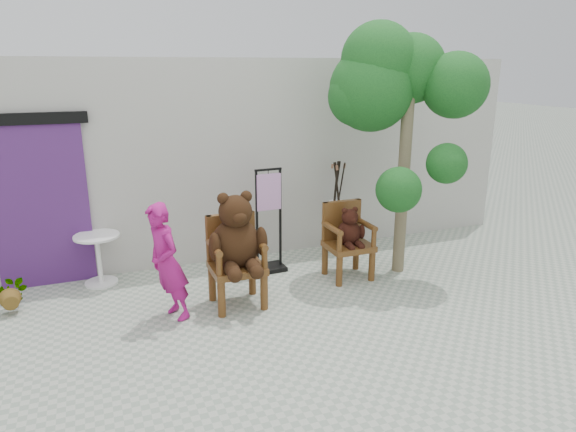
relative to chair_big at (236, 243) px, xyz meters
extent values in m
plane|color=#9EA392|center=(0.78, -1.02, -0.81)|extent=(60.00, 60.00, 0.00)
cube|color=#B3B0A8|center=(0.78, 2.08, 0.69)|extent=(9.00, 1.00, 3.00)
cube|color=#4B2062|center=(-2.22, 1.56, 0.29)|extent=(1.20, 0.08, 2.20)
cube|color=black|center=(-2.22, 1.52, 1.44)|extent=(1.40, 0.06, 0.15)
cylinder|color=#4A2A0F|center=(-0.27, -0.25, -0.59)|extent=(0.10, 0.10, 0.45)
cylinder|color=#4A2A0F|center=(-0.27, 0.23, -0.59)|extent=(0.10, 0.10, 0.45)
cylinder|color=#4A2A0F|center=(0.27, -0.25, -0.59)|extent=(0.10, 0.10, 0.45)
cylinder|color=#4A2A0F|center=(0.27, 0.23, -0.59)|extent=(0.10, 0.10, 0.45)
cube|color=#4A2A0F|center=(0.00, -0.01, -0.32)|extent=(0.64, 0.59, 0.09)
cube|color=#4A2A0F|center=(0.00, 0.24, 0.01)|extent=(0.61, 0.09, 0.59)
cylinder|color=#4A2A0F|center=(-0.28, 0.24, 0.01)|extent=(0.09, 0.09, 0.59)
cylinder|color=#4A2A0F|center=(-0.28, -0.25, -0.15)|extent=(0.07, 0.07, 0.27)
cylinder|color=#4A2A0F|center=(-0.28, -0.01, -0.01)|extent=(0.09, 0.56, 0.09)
cylinder|color=#4A2A0F|center=(0.28, 0.24, 0.01)|extent=(0.09, 0.09, 0.59)
cylinder|color=#4A2A0F|center=(0.28, -0.25, -0.15)|extent=(0.07, 0.07, 0.27)
cylinder|color=#4A2A0F|center=(0.28, -0.01, -0.01)|extent=(0.09, 0.56, 0.09)
ellipsoid|color=black|center=(0.00, 0.02, -0.02)|extent=(0.61, 0.52, 0.64)
sphere|color=black|center=(0.00, -0.01, 0.40)|extent=(0.41, 0.41, 0.41)
ellipsoid|color=black|center=(0.00, -0.17, 0.37)|extent=(0.18, 0.15, 0.15)
sphere|color=black|center=(-0.14, 0.00, 0.57)|extent=(0.14, 0.14, 0.14)
sphere|color=black|center=(0.14, 0.00, 0.57)|extent=(0.14, 0.14, 0.14)
ellipsoid|color=black|center=(-0.29, -0.11, 0.03)|extent=(0.14, 0.20, 0.37)
ellipsoid|color=black|center=(-0.13, -0.25, -0.23)|extent=(0.18, 0.36, 0.18)
sphere|color=black|center=(-0.13, -0.39, -0.25)|extent=(0.17, 0.17, 0.17)
ellipsoid|color=black|center=(0.29, -0.11, 0.03)|extent=(0.14, 0.20, 0.37)
ellipsoid|color=black|center=(0.13, -0.25, -0.23)|extent=(0.18, 0.36, 0.18)
sphere|color=black|center=(0.13, -0.39, -0.25)|extent=(0.17, 0.17, 0.17)
cylinder|color=#4A2A0F|center=(1.44, 0.04, -0.60)|extent=(0.09, 0.09, 0.42)
cylinder|color=#4A2A0F|center=(1.44, 0.50, -0.60)|extent=(0.09, 0.09, 0.42)
cylinder|color=#4A2A0F|center=(1.95, 0.04, -0.60)|extent=(0.09, 0.09, 0.42)
cylinder|color=#4A2A0F|center=(1.95, 0.50, -0.60)|extent=(0.09, 0.09, 0.42)
cube|color=#4A2A0F|center=(1.69, 0.27, -0.35)|extent=(0.61, 0.56, 0.08)
cube|color=#4A2A0F|center=(1.69, 0.51, -0.03)|extent=(0.58, 0.08, 0.56)
cylinder|color=#4A2A0F|center=(1.43, 0.51, -0.03)|extent=(0.08, 0.08, 0.56)
cylinder|color=#4A2A0F|center=(1.43, 0.04, -0.18)|extent=(0.07, 0.07, 0.25)
cylinder|color=#4A2A0F|center=(1.43, 0.27, -0.06)|extent=(0.08, 0.53, 0.08)
cylinder|color=#4A2A0F|center=(1.96, 0.51, -0.03)|extent=(0.08, 0.08, 0.56)
cylinder|color=#4A2A0F|center=(1.96, 0.04, -0.18)|extent=(0.07, 0.07, 0.25)
cylinder|color=#4A2A0F|center=(1.96, 0.27, -0.06)|extent=(0.08, 0.53, 0.08)
ellipsoid|color=black|center=(1.69, 0.28, -0.16)|extent=(0.34, 0.29, 0.36)
sphere|color=black|center=(1.69, 0.26, 0.08)|extent=(0.23, 0.23, 0.23)
ellipsoid|color=black|center=(1.69, 0.17, 0.06)|extent=(0.10, 0.08, 0.08)
sphere|color=black|center=(1.61, 0.26, 0.17)|extent=(0.08, 0.08, 0.08)
sphere|color=black|center=(1.77, 0.26, 0.17)|extent=(0.08, 0.08, 0.08)
ellipsoid|color=black|center=(1.53, 0.20, -0.14)|extent=(0.08, 0.11, 0.21)
ellipsoid|color=black|center=(1.62, 0.12, -0.28)|extent=(0.10, 0.20, 0.10)
sphere|color=black|center=(1.62, 0.04, -0.29)|extent=(0.10, 0.10, 0.10)
ellipsoid|color=black|center=(1.86, 0.20, -0.14)|extent=(0.08, 0.11, 0.21)
ellipsoid|color=black|center=(1.77, 0.12, -0.28)|extent=(0.10, 0.20, 0.10)
sphere|color=black|center=(1.77, 0.04, -0.29)|extent=(0.10, 0.10, 0.10)
imported|color=#A2136C|center=(-0.85, -0.09, -0.10)|extent=(0.51, 0.61, 1.43)
cylinder|color=white|center=(-1.58, 1.30, -0.12)|extent=(0.60, 0.60, 0.03)
cylinder|color=white|center=(-1.58, 1.30, -0.46)|extent=(0.06, 0.06, 0.68)
cylinder|color=white|center=(-1.58, 1.30, -0.80)|extent=(0.44, 0.44, 0.03)
cube|color=black|center=(0.57, 0.92, -0.06)|extent=(0.03, 0.03, 1.50)
cube|color=black|center=(0.92, 0.93, -0.06)|extent=(0.03, 0.03, 1.50)
cube|color=black|center=(0.74, 0.93, 0.69)|extent=(0.40, 0.05, 0.03)
cube|color=black|center=(0.74, 0.93, -0.78)|extent=(0.46, 0.37, 0.06)
cube|color=#CF8ECE|center=(0.75, 0.92, 0.37)|extent=(0.36, 0.06, 0.52)
cylinder|color=black|center=(0.74, 0.93, 0.66)|extent=(0.01, 0.01, 0.08)
cylinder|color=white|center=(2.05, 1.33, -0.37)|extent=(0.32, 0.32, 0.03)
cylinder|color=white|center=(2.14, 1.41, -0.59)|extent=(0.03, 0.03, 0.44)
cylinder|color=white|center=(1.97, 1.41, -0.59)|extent=(0.03, 0.03, 0.44)
cylinder|color=white|center=(1.97, 1.24, -0.59)|extent=(0.03, 0.03, 0.44)
cylinder|color=white|center=(2.14, 1.24, -0.59)|extent=(0.03, 0.03, 0.44)
cylinder|color=black|center=(2.02, 1.36, 0.24)|extent=(0.15, 0.14, 0.79)
cylinder|color=#8D5A40|center=(1.98, 1.41, 0.56)|extent=(0.05, 0.05, 0.08)
cylinder|color=black|center=(2.10, 1.34, 0.24)|extent=(0.06, 0.18, 0.79)
cylinder|color=#8D5A40|center=(2.16, 1.35, 0.56)|extent=(0.04, 0.05, 0.08)
cylinder|color=black|center=(2.04, 1.38, 0.24)|extent=(0.09, 0.05, 0.80)
cylinder|color=#8D5A40|center=(2.03, 1.40, 0.56)|extent=(0.04, 0.04, 0.07)
cylinder|color=black|center=(2.04, 1.38, 0.24)|extent=(0.14, 0.05, 0.80)
cylinder|color=#8D5A40|center=(2.04, 1.42, 0.56)|extent=(0.05, 0.04, 0.08)
cylinder|color=black|center=(2.02, 1.29, 0.24)|extent=(0.12, 0.12, 0.79)
cylinder|color=#8D5A40|center=(1.98, 1.26, 0.56)|extent=(0.04, 0.04, 0.08)
cylinder|color=black|center=(2.02, 1.29, 0.24)|extent=(0.08, 0.09, 0.80)
cylinder|color=#8D5A40|center=(1.99, 1.27, 0.56)|extent=(0.04, 0.04, 0.07)
cylinder|color=brown|center=(2.50, 0.23, 0.66)|extent=(0.17, 0.17, 2.94)
sphere|color=#0F3A16|center=(2.09, 0.51, 1.77)|extent=(1.14, 1.14, 1.14)
sphere|color=#0F3A16|center=(2.18, 0.36, 1.86)|extent=(0.75, 0.75, 0.75)
sphere|color=#0F3A16|center=(3.03, -0.04, 1.83)|extent=(0.87, 0.87, 0.87)
sphere|color=#0F3A16|center=(2.37, 0.69, 2.00)|extent=(0.90, 0.90, 0.90)
sphere|color=#0F3A16|center=(2.17, 0.48, 2.15)|extent=(1.01, 1.01, 1.01)
sphere|color=#0F3A16|center=(1.89, 0.52, 1.67)|extent=(0.80, 0.80, 0.80)
sphere|color=#0F3A16|center=(2.63, 0.41, 2.04)|extent=(0.94, 0.94, 0.94)
sphere|color=#0F3A16|center=(2.08, -0.30, 0.55)|extent=(0.59, 0.59, 0.59)
sphere|color=#0F3A16|center=(2.71, -0.41, 0.87)|extent=(0.53, 0.53, 0.53)
imported|color=#0F3A16|center=(-2.62, 0.86, -0.60)|extent=(0.44, 0.40, 0.43)
camera|label=1|loc=(-1.56, -5.72, 2.07)|focal=32.00mm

